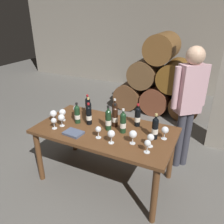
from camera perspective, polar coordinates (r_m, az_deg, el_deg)
name	(u,v)px	position (r m, az deg, el deg)	size (l,w,h in m)	color
ground_plane	(106,178)	(3.18, -1.64, -16.48)	(14.00, 14.00, 0.00)	#66635E
cellar_back_wall	(178,39)	(6.45, 16.52, 17.54)	(10.00, 0.24, 2.80)	gray
barrel_stack	(159,81)	(5.05, 12.10, 7.68)	(1.86, 0.90, 1.69)	brown
dining_table	(105,136)	(2.79, -1.81, -6.06)	(1.70, 0.90, 0.76)	brown
wine_bottle_0	(115,111)	(2.90, 0.71, 0.18)	(0.07, 0.07, 0.31)	black
wine_bottle_1	(89,115)	(2.82, -5.97, -0.76)	(0.07, 0.07, 0.29)	black
wine_bottle_2	(123,122)	(2.61, 2.84, -2.68)	(0.07, 0.07, 0.31)	#19381E
wine_bottle_3	(138,116)	(2.78, 6.58, -1.16)	(0.07, 0.07, 0.30)	black
wine_bottle_4	(155,128)	(2.53, 11.01, -4.07)	(0.07, 0.07, 0.31)	black
wine_bottle_5	(115,117)	(2.75, 0.77, -1.19)	(0.07, 0.07, 0.31)	black
wine_bottle_6	(89,111)	(2.92, -5.99, 0.36)	(0.07, 0.07, 0.32)	black
wine_bottle_7	(77,114)	(2.87, -8.95, -0.56)	(0.07, 0.07, 0.28)	#19381E
wine_bottle_8	(108,120)	(2.67, -0.96, -1.96)	(0.07, 0.07, 0.32)	#19381E
wine_bottle_9	(88,106)	(3.11, -6.22, 1.65)	(0.07, 0.07, 0.28)	black
wine_glass_0	(165,130)	(2.56, 13.45, -4.63)	(0.08, 0.08, 0.16)	white
wine_glass_1	(54,121)	(2.80, -14.75, -2.27)	(0.07, 0.07, 0.14)	white
wine_glass_2	(76,109)	(3.06, -9.21, 0.77)	(0.08, 0.08, 0.16)	white
wine_glass_3	(133,135)	(2.41, 5.40, -5.78)	(0.09, 0.09, 0.16)	white
wine_glass_4	(98,130)	(2.52, -3.56, -4.61)	(0.07, 0.07, 0.14)	white
wine_glass_5	(61,118)	(2.83, -12.90, -1.49)	(0.09, 0.09, 0.16)	white
wine_glass_6	(148,144)	(2.29, 9.11, -8.07)	(0.07, 0.07, 0.15)	white
wine_glass_7	(111,134)	(2.41, -0.20, -5.73)	(0.08, 0.08, 0.16)	white
wine_glass_8	(62,112)	(2.98, -12.63, -0.12)	(0.09, 0.09, 0.16)	white
wine_glass_9	(151,138)	(2.39, 9.90, -6.55)	(0.08, 0.08, 0.15)	white
wine_glass_10	(53,114)	(2.96, -14.87, -0.47)	(0.09, 0.09, 0.16)	white
tasting_notebook	(73,133)	(2.67, -9.89, -5.32)	(0.22, 0.16, 0.03)	#4C5670
sommelier_presenting	(189,99)	(3.06, 19.15, 3.24)	(0.39, 0.35, 1.72)	#383842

